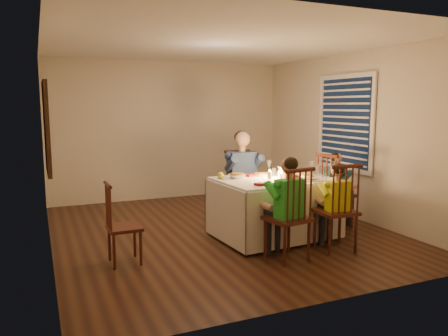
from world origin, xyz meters
name	(u,v)px	position (x,y,z in m)	size (l,w,h in m)	color
ground	(220,231)	(0.00, 0.00, 0.00)	(5.00, 5.00, 0.00)	black
wall_left	(46,146)	(-2.25, 0.00, 1.30)	(0.02, 5.00, 2.60)	beige
wall_right	(350,136)	(2.25, 0.00, 1.30)	(0.02, 5.00, 2.60)	beige
wall_back	(169,131)	(0.00, 2.50, 1.30)	(4.50, 0.02, 2.60)	beige
ceiling	(220,44)	(0.00, 0.00, 2.60)	(5.00, 5.00, 0.00)	white
dining_table	(274,195)	(0.57, -0.55, 0.57)	(1.62, 1.22, 0.77)	white
chair_adult	(242,221)	(0.51, 0.33, 0.00)	(0.45, 0.43, 1.10)	#3B1610
chair_near_left	(286,259)	(0.26, -1.38, 0.00)	(0.45, 0.43, 1.10)	#3B1610
chair_near_right	(334,250)	(0.99, -1.32, 0.00)	(0.45, 0.43, 1.10)	#3B1610
chair_end	(334,227)	(1.63, -0.48, 0.00)	(0.45, 0.43, 1.10)	#3B1610
chair_extra	(125,263)	(-1.49, -0.75, 0.00)	(0.38, 0.37, 0.94)	#3B1610
adult	(242,221)	(0.51, 0.33, 0.00)	(0.54, 0.50, 1.40)	#314C7C
child_green	(286,259)	(0.26, -1.38, 0.00)	(0.43, 0.39, 1.20)	green
child_yellow	(334,250)	(0.99, -1.32, 0.00)	(0.36, 0.33, 1.08)	#D0D316
child_teal	(334,227)	(1.63, -0.48, 0.00)	(0.38, 0.34, 1.11)	#1A3A41
setting_adult	(261,175)	(0.52, -0.23, 0.81)	(0.26, 0.26, 0.02)	white
setting_green	(272,183)	(0.32, -0.91, 0.81)	(0.26, 0.26, 0.02)	white
setting_yellow	(310,180)	(0.91, -0.87, 0.81)	(0.26, 0.26, 0.02)	white
setting_teal	(305,175)	(1.06, -0.52, 0.81)	(0.26, 0.26, 0.02)	white
candle_left	(270,175)	(0.49, -0.55, 0.85)	(0.06, 0.06, 0.10)	white
candle_right	(280,174)	(0.65, -0.54, 0.85)	(0.06, 0.06, 0.10)	white
squash	(221,175)	(-0.11, -0.27, 0.85)	(0.09, 0.09, 0.09)	yellow
orange_fruit	(286,174)	(0.79, -0.48, 0.84)	(0.08, 0.08, 0.08)	orange
serving_bowl	(237,176)	(0.11, -0.33, 0.83)	(0.22, 0.22, 0.06)	white
wall_mirror	(47,128)	(-2.22, 0.30, 1.50)	(0.06, 0.95, 1.15)	black
window_blinds	(344,123)	(2.21, 0.10, 1.50)	(0.07, 1.34, 1.54)	#0C1A33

